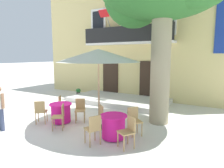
# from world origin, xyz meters

# --- Properties ---
(ground_plane) EXTENTS (120.00, 120.00, 0.00)m
(ground_plane) POSITION_xyz_m (0.00, 0.00, 0.00)
(ground_plane) COLOR silver
(building_facade) EXTENTS (13.00, 5.09, 7.50)m
(building_facade) POSITION_xyz_m (0.40, 6.99, 3.75)
(building_facade) COLOR #DBC67F
(building_facade) RESTS_ON ground
(entrance_step_platform) EXTENTS (5.47, 2.75, 0.25)m
(entrance_step_platform) POSITION_xyz_m (0.40, 3.63, 0.12)
(entrance_step_platform) COLOR silver
(entrance_step_platform) RESTS_ON ground
(cafe_table_near_tree) EXTENTS (0.86, 0.86, 0.76)m
(cafe_table_near_tree) POSITION_xyz_m (2.62, -0.77, 0.39)
(cafe_table_near_tree) COLOR #DB1984
(cafe_table_near_tree) RESTS_ON ground
(cafe_chair_near_tree_0) EXTENTS (0.54, 0.54, 0.91)m
(cafe_chair_near_tree_0) POSITION_xyz_m (2.34, -1.47, 0.53)
(cafe_chair_near_tree_0) COLOR tan
(cafe_chair_near_tree_0) RESTS_ON ground
(cafe_chair_near_tree_1) EXTENTS (0.55, 0.55, 0.91)m
(cafe_chair_near_tree_1) POSITION_xyz_m (3.29, -1.10, 0.53)
(cafe_chair_near_tree_1) COLOR tan
(cafe_chair_near_tree_1) RESTS_ON ground
(cafe_chair_near_tree_2) EXTENTS (0.56, 0.56, 0.91)m
(cafe_chair_near_tree_2) POSITION_xyz_m (3.05, -0.15, 0.53)
(cafe_chair_near_tree_2) COLOR tan
(cafe_chair_near_tree_2) RESTS_ON ground
(cafe_chair_near_tree_3) EXTENTS (0.56, 0.56, 0.91)m
(cafe_chair_near_tree_3) POSITION_xyz_m (1.99, -0.34, 0.53)
(cafe_chair_near_tree_3) COLOR tan
(cafe_chair_near_tree_3) RESTS_ON ground
(cafe_table_middle) EXTENTS (0.86, 0.86, 0.76)m
(cafe_table_middle) POSITION_xyz_m (0.09, -0.51, 0.39)
(cafe_table_middle) COLOR #DB1984
(cafe_table_middle) RESTS_ON ground
(cafe_chair_middle_0) EXTENTS (0.56, 0.56, 0.91)m
(cafe_chair_middle_0) POSITION_xyz_m (0.60, -1.07, 0.53)
(cafe_chair_middle_0) COLOR tan
(cafe_chair_middle_0) RESTS_ON ground
(cafe_chair_middle_1) EXTENTS (0.56, 0.56, 0.91)m
(cafe_chair_middle_1) POSITION_xyz_m (0.66, -0.02, 0.53)
(cafe_chair_middle_1) COLOR tan
(cafe_chair_middle_1) RESTS_ON ground
(cafe_chair_middle_2) EXTENTS (0.55, 0.55, 0.91)m
(cafe_chair_middle_2) POSITION_xyz_m (-0.39, 0.07, 0.53)
(cafe_chair_middle_2) COLOR tan
(cafe_chair_middle_2) RESTS_ON ground
(cafe_chair_middle_3) EXTENTS (0.56, 0.56, 0.91)m
(cafe_chair_middle_3) POSITION_xyz_m (-0.48, -1.01, 0.53)
(cafe_chair_middle_3) COLOR tan
(cafe_chair_middle_3) RESTS_ON ground
(cafe_umbrella) EXTENTS (2.90, 2.90, 2.85)m
(cafe_umbrella) POSITION_xyz_m (1.74, -0.29, 2.61)
(cafe_umbrella) COLOR #997A56
(cafe_umbrella) RESTS_ON ground
(ground_planter_left) EXTENTS (0.33, 0.33, 0.49)m
(ground_planter_left) POSITION_xyz_m (-2.68, 3.84, 0.27)
(ground_planter_left) COLOR #47423D
(ground_planter_left) RESTS_ON ground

